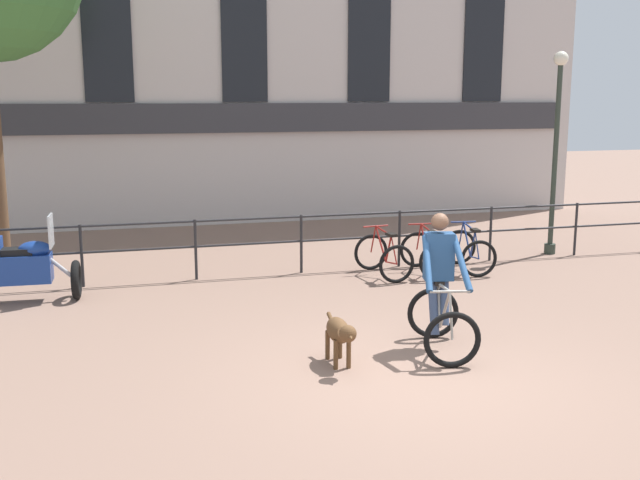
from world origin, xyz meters
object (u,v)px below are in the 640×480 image
parked_motorcycle (22,267)px  dog (340,332)px  cyclist_with_bike (441,290)px  parked_bicycle_mid_left (427,254)px  street_lamp (556,142)px  parked_bicycle_near_lamp (384,256)px  parked_bicycle_mid_right (469,251)px

parked_motorcycle → dog: bearing=-132.8°
cyclist_with_bike → parked_motorcycle: (-5.27, 3.70, -0.20)m
parked_motorcycle → parked_bicycle_mid_left: (6.75, 0.09, -0.20)m
parked_bicycle_mid_left → street_lamp: size_ratio=0.29×
dog → parked_bicycle_near_lamp: (2.05, 4.04, -0.05)m
parked_bicycle_mid_left → parked_bicycle_mid_right: bearing=-176.5°
cyclist_with_bike → parked_bicycle_near_lamp: (0.66, 3.79, -0.41)m
cyclist_with_bike → parked_bicycle_mid_right: 4.45m
cyclist_with_bike → dog: (-1.39, -0.26, -0.35)m
dog → parked_bicycle_mid_left: parked_bicycle_mid_left is taller
parked_motorcycle → parked_bicycle_mid_left: size_ratio=1.47×
dog → parked_bicycle_mid_right: size_ratio=0.82×
parked_bicycle_near_lamp → parked_bicycle_mid_left: 0.82m
parked_motorcycle → parked_bicycle_mid_right: parked_motorcycle is taller
dog → parked_bicycle_mid_left: 4.96m
dog → parked_bicycle_mid_right: bearing=48.1°
dog → street_lamp: size_ratio=0.24×
cyclist_with_bike → dog: cyclist_with_bike is taller
cyclist_with_bike → parked_motorcycle: 6.44m
parked_bicycle_mid_right → dog: bearing=54.5°
parked_bicycle_near_lamp → parked_bicycle_mid_right: bearing=175.0°
cyclist_with_bike → street_lamp: street_lamp is taller
parked_bicycle_mid_left → street_lamp: bearing=-160.0°
parked_bicycle_near_lamp → parked_bicycle_mid_left: same height
dog → cyclist_with_bike: bearing=11.0°
dog → street_lamp: 7.96m
cyclist_with_bike → parked_bicycle_mid_right: cyclist_with_bike is taller
parked_bicycle_mid_left → street_lamp: street_lamp is taller
cyclist_with_bike → dog: size_ratio=1.76×
parked_bicycle_near_lamp → parked_bicycle_mid_left: size_ratio=1.01×
parked_bicycle_near_lamp → dog: bearing=58.1°
cyclist_with_bike → parked_bicycle_mid_left: size_ratio=1.48×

